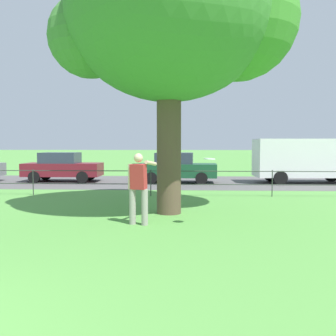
{
  "coord_description": "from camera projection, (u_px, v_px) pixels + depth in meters",
  "views": [
    {
      "loc": [
        3.65,
        -2.82,
        1.93
      ],
      "look_at": [
        3.07,
        8.85,
        1.22
      ],
      "focal_mm": 40.58,
      "sensor_mm": 36.0,
      "label": 1
    }
  ],
  "objects": [
    {
      "name": "car_maroon_center",
      "position": [
        62.0,
        167.0,
        20.08
      ],
      "size": [
        4.02,
        1.85,
        1.54
      ],
      "color": "maroon",
      "rests_on": "ground"
    },
    {
      "name": "car_dark_green_far_left",
      "position": [
        177.0,
        168.0,
        19.46
      ],
      "size": [
        4.06,
        1.93,
        1.54
      ],
      "color": "#194C2D",
      "rests_on": "ground"
    },
    {
      "name": "frisbee",
      "position": [
        209.0,
        159.0,
        8.77
      ],
      "size": [
        0.35,
        0.35,
        0.04
      ],
      "color": "white"
    },
    {
      "name": "person_thrower",
      "position": [
        139.0,
        186.0,
        9.16
      ],
      "size": [
        0.67,
        0.73,
        1.73
      ],
      "color": "gray",
      "rests_on": "ground"
    },
    {
      "name": "park_fence",
      "position": [
        91.0,
        178.0,
        14.5
      ],
      "size": [
        31.95,
        0.04,
        1.0
      ],
      "color": "#333833",
      "rests_on": "ground"
    },
    {
      "name": "tree_large_lawn",
      "position": [
        180.0,
        16.0,
        10.7
      ],
      "size": [
        7.0,
        5.99,
        7.94
      ],
      "color": "brown",
      "rests_on": "ground"
    },
    {
      "name": "street_strip",
      "position": [
        118.0,
        182.0,
        20.04
      ],
      "size": [
        80.0,
        7.35,
        0.01
      ],
      "primitive_type": "cube",
      "color": "#565454",
      "rests_on": "ground"
    },
    {
      "name": "panel_van_right",
      "position": [
        306.0,
        158.0,
        19.15
      ],
      "size": [
        5.06,
        2.22,
        2.24
      ],
      "color": "white",
      "rests_on": "ground"
    }
  ]
}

